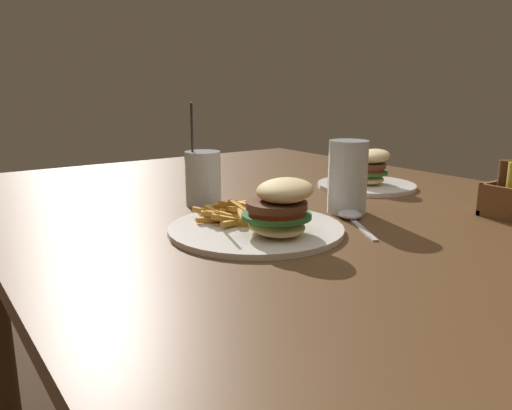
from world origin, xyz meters
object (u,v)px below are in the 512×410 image
object	(u,v)px
meal_plate_near	(265,218)
beer_glass	(348,178)
juice_glass	(203,180)
spoon	(351,216)
meal_plate_far	(368,175)

from	to	relation	value
meal_plate_near	beer_glass	bearing A→B (deg)	97.68
beer_glass	juice_glass	xyz separation A→B (m)	(-0.22, -0.20, -0.02)
meal_plate_near	spoon	size ratio (longest dim) A/B	1.83
meal_plate_far	beer_glass	bearing A→B (deg)	-56.40
meal_plate_near	spoon	world-z (taller)	meal_plate_near
juice_glass	meal_plate_far	distance (m)	0.43
meal_plate_near	spoon	xyz separation A→B (m)	(0.01, 0.19, -0.02)
meal_plate_near	beer_glass	distance (m)	0.23
meal_plate_near	juice_glass	size ratio (longest dim) A/B	1.41
beer_glass	meal_plate_far	xyz separation A→B (m)	(-0.15, 0.22, -0.04)
meal_plate_far	juice_glass	bearing A→B (deg)	-99.83
beer_glass	juice_glass	bearing A→B (deg)	-137.79
meal_plate_near	meal_plate_far	world-z (taller)	meal_plate_near
spoon	meal_plate_near	bearing A→B (deg)	114.82
spoon	meal_plate_far	world-z (taller)	meal_plate_far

